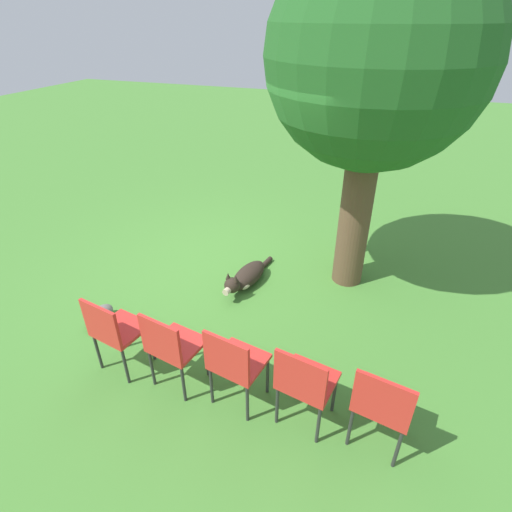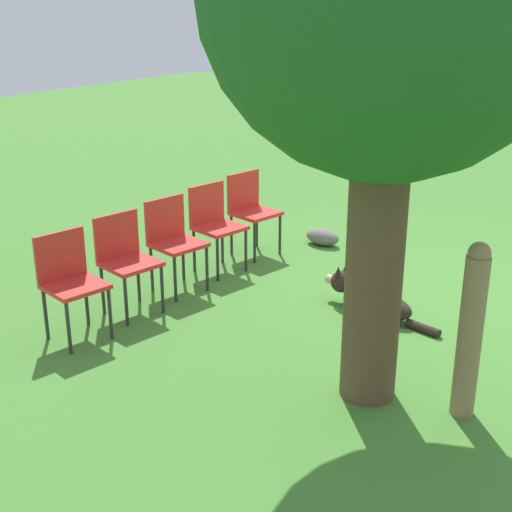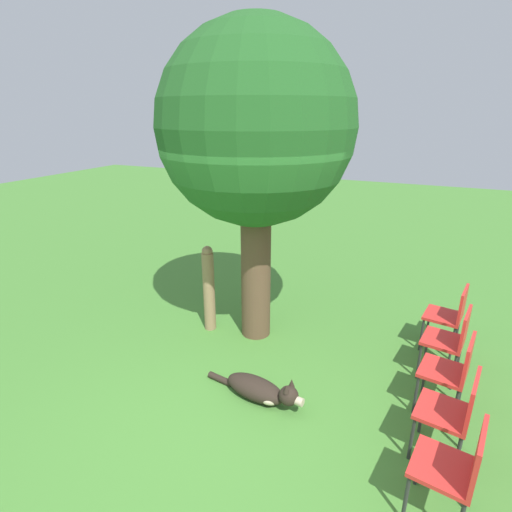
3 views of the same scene
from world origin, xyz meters
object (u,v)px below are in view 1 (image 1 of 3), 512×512
oak_tree (377,61)px  red_chair_0 (114,329)px  fence_post (348,217)px  red_chair_2 (234,362)px  red_chair_1 (171,345)px  dog (246,277)px  red_chair_3 (305,381)px  red_chair_4 (383,403)px

oak_tree → red_chair_0: oak_tree is taller
fence_post → red_chair_2: (3.03, -0.51, -0.10)m
red_chair_1 → oak_tree: bearing=-17.5°
fence_post → red_chair_2: bearing=-9.6°
dog → red_chair_3: size_ratio=1.35×
red_chair_0 → red_chair_2: same height
red_chair_1 → red_chair_2: 0.62m
fence_post → dog: bearing=-41.4°
fence_post → red_chair_0: (3.02, -1.75, -0.10)m
dog → red_chair_0: (1.78, -0.66, 0.40)m
oak_tree → red_chair_3: size_ratio=4.42×
red_chair_2 → red_chair_3: 0.62m
red_chair_0 → red_chair_1: 0.62m
fence_post → red_chair_0: bearing=-30.1°
red_chair_1 → red_chair_0: bearing=100.4°
red_chair_1 → red_chair_4: bearing=-79.6°
red_chair_3 → red_chair_4: 0.62m
dog → red_chair_4: red_chair_4 is taller
dog → fence_post: (-1.24, 1.09, 0.49)m
red_chair_0 → red_chair_3: (0.00, 1.86, 0.00)m
dog → red_chair_1: size_ratio=1.35×
oak_tree → red_chair_1: size_ratio=4.42×
red_chair_4 → red_chair_1: bearing=100.4°
red_chair_0 → red_chair_1: bearing=-79.6°
oak_tree → red_chair_0: size_ratio=4.42×
red_chair_3 → red_chair_4: bearing=-79.6°
dog → red_chair_2: 1.92m
red_chair_1 → red_chair_3: size_ratio=1.00×
red_chair_1 → red_chair_4: same height
oak_tree → dog: (0.60, -1.23, -2.56)m
oak_tree → red_chair_2: 3.28m
red_chair_3 → red_chair_4: same height
dog → fence_post: 1.72m
red_chair_0 → fence_post: bearing=-19.5°
oak_tree → fence_post: 2.17m
red_chair_2 → red_chair_4: (0.00, 1.24, 0.00)m
dog → red_chair_4: size_ratio=1.35×
red_chair_0 → red_chair_2: size_ratio=1.00×
red_chair_3 → red_chair_4: size_ratio=1.00×
dog → red_chair_0: red_chair_0 is taller
oak_tree → red_chair_4: bearing=13.9°
dog → red_chair_3: bearing=43.7°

